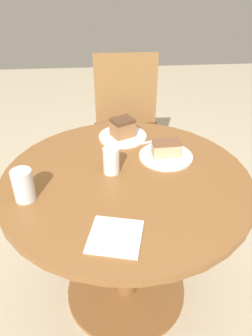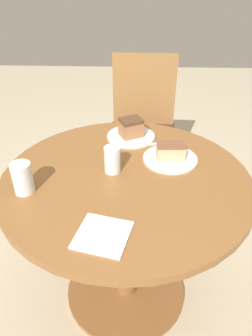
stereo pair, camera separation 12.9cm
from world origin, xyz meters
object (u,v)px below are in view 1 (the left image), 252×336
plate_far (123,136)px  glass_lemonade (111,162)px  chair (127,127)px  plate_near (166,156)px  cake_slice_far (123,127)px  glass_water (24,187)px  cake_slice_near (166,148)px

plate_far → glass_lemonade: glass_lemonade is taller
chair → plate_near: bearing=-80.9°
glass_lemonade → plate_near: bearing=21.7°
plate_near → cake_slice_far: size_ratio=1.85×
cake_slice_far → glass_water: bearing=-131.0°
cake_slice_near → plate_far: bearing=131.1°
chair → plate_near: 0.79m
plate_near → cake_slice_near: bearing=0.0°
chair → glass_lemonade: (-0.14, -0.85, 0.27)m
chair → plate_far: bearing=-96.0°
plate_near → plate_far: 0.27m
cake_slice_near → glass_lemonade: glass_lemonade is taller
plate_far → cake_slice_near: cake_slice_near is taller
cake_slice_far → plate_far: bearing=0.0°
glass_lemonade → glass_water: size_ratio=0.91×
cake_slice_near → glass_water: bearing=-156.4°
plate_near → plate_far: same height
glass_lemonade → plate_far: bearing=77.1°
plate_far → cake_slice_far: 0.05m
plate_far → glass_lemonade: size_ratio=2.10×
cake_slice_near → glass_lemonade: 0.26m
cake_slice_far → glass_lemonade: 0.30m
cake_slice_near → glass_lemonade: (-0.24, -0.10, 0.00)m
cake_slice_near → cake_slice_far: 0.27m
chair → plate_far: 0.60m
plate_far → glass_water: glass_water is taller
cake_slice_far → glass_water: glass_water is taller
chair → glass_water: size_ratio=7.86×
chair → plate_far: (-0.07, -0.55, 0.23)m
plate_far → glass_water: bearing=-131.0°
cake_slice_near → glass_water: size_ratio=1.01×
chair → glass_water: 1.13m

